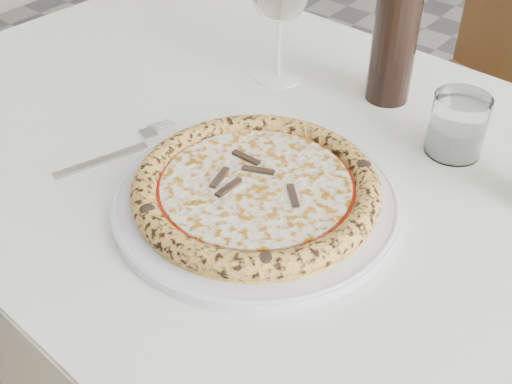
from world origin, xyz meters
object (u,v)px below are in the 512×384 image
Objects in this scene: tumbler at (457,129)px; wine_bottle at (396,28)px; plate at (256,199)px; chair_far at (492,74)px; pizza at (256,188)px; dining_table at (301,222)px.

wine_bottle is (-0.14, 0.07, 0.08)m from tumbler.
plate is 0.34m from wine_bottle.
chair_far is 3.14× the size of pizza.
plate reaches higher than dining_table.
chair_far is at bearing 92.84° from wine_bottle.
chair_far is at bearing 92.17° from plate.
tumbler is at bearing -26.38° from wine_bottle.
chair_far is 11.16× the size of tumbler.
pizza is (-0.00, 0.00, 0.02)m from plate.
chair_far is 3.52× the size of wine_bottle.
pizza is at bearing 147.99° from plate.
chair_far is 0.69m from wine_bottle.
tumbler is at bearing 48.74° from dining_table.
chair_far reaches higher than tumbler.
wine_bottle is at bearing 153.62° from tumbler.
chair_far is 2.69× the size of plate.
wine_bottle is (0.03, -0.61, 0.34)m from chair_far.
wine_bottle reaches higher than chair_far.
dining_table is 16.57× the size of tumbler.
tumbler is 0.17m from wine_bottle.
chair_far is at bearing 92.43° from dining_table.
plate is at bearing -89.08° from wine_bottle.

